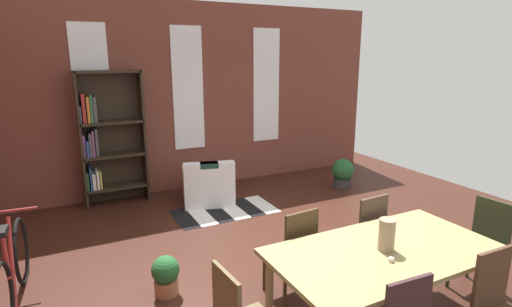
{
  "coord_description": "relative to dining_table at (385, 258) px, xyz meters",
  "views": [
    {
      "loc": [
        -2.12,
        -3.34,
        2.37
      ],
      "look_at": [
        0.13,
        1.09,
        1.14
      ],
      "focal_mm": 27.97,
      "sensor_mm": 36.0,
      "label": 1
    }
  ],
  "objects": [
    {
      "name": "window_pane_0",
      "position": [
        -1.83,
        4.56,
        1.12
      ],
      "size": [
        0.55,
        0.02,
        2.13
      ],
      "primitive_type": "cube",
      "color": "white"
    },
    {
      "name": "tealight_candle_0",
      "position": [
        -0.11,
        -0.17,
        0.09
      ],
      "size": [
        0.04,
        0.04,
        0.03
      ],
      "primitive_type": "cylinder",
      "color": "silver",
      "rests_on": "dining_table"
    },
    {
      "name": "window_pane_2",
      "position": [
        1.29,
        4.56,
        1.12
      ],
      "size": [
        0.55,
        0.02,
        2.13
      ],
      "primitive_type": "cube",
      "color": "white"
    },
    {
      "name": "bicycle_second",
      "position": [
        -2.91,
        1.83,
        -0.33
      ],
      "size": [
        0.44,
        1.73,
        0.9
      ],
      "color": "black",
      "rests_on": "ground"
    },
    {
      "name": "ground_plane",
      "position": [
        -0.27,
        1.08,
        -0.69
      ],
      "size": [
        9.06,
        9.06,
        0.0
      ],
      "primitive_type": "plane",
      "color": "#3A1C13"
    },
    {
      "name": "dining_chair_far_left",
      "position": [
        -0.44,
        0.76,
        -0.17
      ],
      "size": [
        0.43,
        0.43,
        0.95
      ],
      "color": "#3E2D19",
      "rests_on": "ground"
    },
    {
      "name": "armchair_white",
      "position": [
        -0.27,
        3.67,
        -0.41
      ],
      "size": [
        0.98,
        0.98,
        0.75
      ],
      "color": "white",
      "rests_on": "ground"
    },
    {
      "name": "dining_table",
      "position": [
        0.0,
        0.0,
        0.0
      ],
      "size": [
        1.99,
        1.06,
        0.76
      ],
      "color": "#938252",
      "rests_on": "ground"
    },
    {
      "name": "potted_plant_by_shelf",
      "position": [
        2.22,
        3.29,
        -0.41
      ],
      "size": [
        0.4,
        0.4,
        0.53
      ],
      "color": "#333338",
      "rests_on": "ground"
    },
    {
      "name": "vase_on_table",
      "position": [
        -0.01,
        -0.0,
        0.21
      ],
      "size": [
        0.14,
        0.14,
        0.28
      ],
      "primitive_type": "cylinder",
      "color": "#998466",
      "rests_on": "dining_table"
    },
    {
      "name": "dining_chair_far_right",
      "position": [
        0.45,
        0.76,
        -0.17
      ],
      "size": [
        0.42,
        0.42,
        0.95
      ],
      "color": "#443328",
      "rests_on": "ground"
    },
    {
      "name": "potted_plant_corner",
      "position": [
        -1.57,
        1.37,
        -0.47
      ],
      "size": [
        0.28,
        0.28,
        0.42
      ],
      "color": "#9E6042",
      "rests_on": "ground"
    },
    {
      "name": "bookshelf_tall",
      "position": [
        -1.69,
        4.37,
        0.4
      ],
      "size": [
        1.0,
        0.33,
        2.15
      ],
      "color": "#2D2319",
      "rests_on": "ground"
    },
    {
      "name": "window_pane_1",
      "position": [
        -0.27,
        4.56,
        1.12
      ],
      "size": [
        0.55,
        0.02,
        2.13
      ],
      "primitive_type": "cube",
      "color": "white"
    },
    {
      "name": "striped_rug",
      "position": [
        -0.18,
        3.16,
        -0.68
      ],
      "size": [
        1.57,
        0.82,
        0.01
      ],
      "color": "black",
      "rests_on": "ground"
    },
    {
      "name": "dining_chair_head_right",
      "position": [
        1.37,
        0.01,
        -0.17
      ],
      "size": [
        0.43,
        0.43,
        0.95
      ],
      "color": "#2E321E",
      "rests_on": "ground"
    },
    {
      "name": "back_wall_brick",
      "position": [
        -0.27,
        4.63,
        0.95
      ],
      "size": [
        7.68,
        0.12,
        3.28
      ],
      "primitive_type": "cube",
      "color": "brown",
      "rests_on": "ground"
    }
  ]
}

